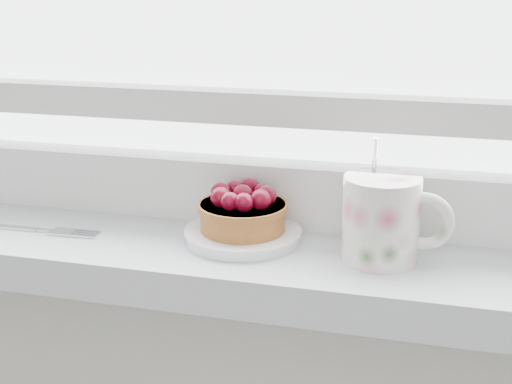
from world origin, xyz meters
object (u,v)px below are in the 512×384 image
(saucer, at_px, (243,235))
(raspberry_tart, at_px, (243,210))
(fork, at_px, (26,229))
(floral_mug, at_px, (384,217))

(saucer, distance_m, raspberry_tart, 0.03)
(saucer, height_order, raspberry_tart, raspberry_tart)
(saucer, relative_size, fork, 0.73)
(saucer, xyz_separation_m, fork, (-0.24, -0.03, -0.00))
(floral_mug, distance_m, fork, 0.39)
(saucer, height_order, fork, saucer)
(raspberry_tart, xyz_separation_m, fork, (-0.24, -0.03, -0.03))
(floral_mug, xyz_separation_m, fork, (-0.39, -0.02, -0.04))
(raspberry_tart, distance_m, floral_mug, 0.15)
(raspberry_tart, bearing_deg, saucer, -81.44)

